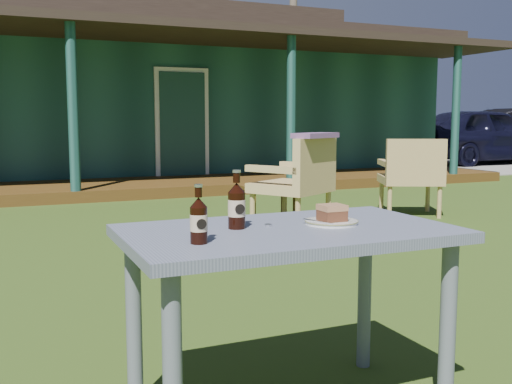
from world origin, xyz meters
name	(u,v)px	position (x,y,z in m)	size (l,w,h in m)	color
ground	(173,299)	(0.00, 0.00, 0.00)	(80.00, 80.00, 0.00)	#334916
pavilion	(45,95)	(0.00, 9.39, 1.61)	(15.80, 8.30, 3.45)	#1A443D
gravel_strip	(474,162)	(10.50, 8.50, 0.01)	(9.00, 6.00, 0.02)	gray
tree_mid	(111,17)	(3.00, 18.50, 4.75)	(0.28, 0.28, 9.50)	brown
tree_right	(293,2)	(9.50, 17.00, 5.50)	(0.28, 0.28, 11.00)	brown
car_near	(484,136)	(10.38, 8.08, 0.72)	(1.70, 4.23, 1.44)	black
cafe_table	(288,255)	(0.00, -1.60, 0.62)	(1.20, 0.70, 0.72)	slate
plate	(331,222)	(0.19, -1.59, 0.73)	(0.20, 0.20, 0.01)	silver
cake_slice	(332,213)	(0.18, -1.60, 0.77)	(0.09, 0.09, 0.06)	#522C1A
fork	(318,221)	(0.12, -1.60, 0.74)	(0.01, 0.14, 0.00)	silver
cola_bottle_near	(237,205)	(-0.18, -1.53, 0.81)	(0.06, 0.07, 0.22)	black
cola_bottle_far	(199,220)	(-0.39, -1.73, 0.80)	(0.06, 0.06, 0.19)	black
bottle_cap	(268,225)	(-0.05, -1.54, 0.72)	(0.03, 0.03, 0.01)	silver
armchair_left	(299,179)	(1.82, 1.79, 0.53)	(0.93, 0.91, 0.94)	tan
armchair_right	(412,173)	(3.45, 2.08, 0.51)	(0.87, 0.85, 0.90)	tan
floral_throw	(316,135)	(1.91, 1.63, 0.96)	(0.57, 0.22, 0.05)	#6F4A76
side_table	(269,190)	(1.77, 2.42, 0.34)	(0.60, 0.40, 0.40)	#4B3112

